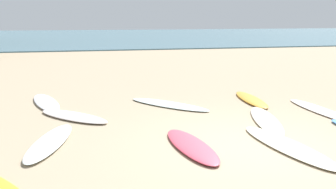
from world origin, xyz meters
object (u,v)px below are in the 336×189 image
(surfboard_4, at_px, (191,145))
(surfboard_1, at_px, (46,102))
(surfboard_6, at_px, (251,99))
(surfboard_5, at_px, (169,104))
(surfboard_2, at_px, (73,116))
(surfboard_8, at_px, (287,146))
(surfboard_9, at_px, (50,142))
(surfboard_10, at_px, (320,110))
(surfboard_0, at_px, (266,120))

(surfboard_4, bearing_deg, surfboard_1, -61.24)
(surfboard_6, bearing_deg, surfboard_5, -173.58)
(surfboard_2, relative_size, surfboard_8, 0.84)
(surfboard_2, relative_size, surfboard_4, 1.05)
(surfboard_8, bearing_deg, surfboard_6, -114.39)
(surfboard_9, bearing_deg, surfboard_1, 110.38)
(surfboard_2, bearing_deg, surfboard_1, 70.98)
(surfboard_4, xyz_separation_m, surfboard_10, (3.75, 1.72, -0.01))
(surfboard_2, xyz_separation_m, surfboard_5, (2.36, 0.68, -0.01))
(surfboard_1, relative_size, surfboard_6, 1.09)
(surfboard_1, distance_m, surfboard_8, 6.23)
(surfboard_2, relative_size, surfboard_6, 0.96)
(surfboard_8, relative_size, surfboard_9, 1.13)
(surfboard_0, relative_size, surfboard_10, 0.96)
(surfboard_5, height_order, surfboard_9, surfboard_9)
(surfboard_0, height_order, surfboard_4, surfboard_4)
(surfboard_1, xyz_separation_m, surfboard_4, (2.83, -3.98, -0.00))
(surfboard_0, height_order, surfboard_6, surfboard_6)
(surfboard_4, xyz_separation_m, surfboard_9, (-2.43, 0.73, 0.00))
(surfboard_0, bearing_deg, surfboard_10, 31.77)
(surfboard_4, bearing_deg, surfboard_10, -162.00)
(surfboard_2, height_order, surfboard_9, surfboard_9)
(surfboard_2, distance_m, surfboard_5, 2.46)
(surfboard_4, bearing_deg, surfboard_5, -101.90)
(surfboard_8, bearing_deg, surfboard_4, -21.03)
(surfboard_1, height_order, surfboard_9, surfboard_9)
(surfboard_5, xyz_separation_m, surfboard_6, (2.32, 0.05, 0.01))
(surfboard_1, relative_size, surfboard_4, 1.18)
(surfboard_8, height_order, surfboard_9, surfboard_9)
(surfboard_1, distance_m, surfboard_5, 3.24)
(surfboard_4, distance_m, surfboard_6, 4.08)
(surfboard_2, height_order, surfboard_6, surfboard_6)
(surfboard_2, relative_size, surfboard_5, 0.84)
(surfboard_1, distance_m, surfboard_10, 6.96)
(surfboard_5, bearing_deg, surfboard_8, 69.51)
(surfboard_10, bearing_deg, surfboard_0, -164.57)
(surfboard_1, bearing_deg, surfboard_10, 145.57)
(surfboard_0, bearing_deg, surfboard_6, 89.09)
(surfboard_0, height_order, surfboard_2, surfboard_2)
(surfboard_10, bearing_deg, surfboard_1, 159.68)
(surfboard_1, bearing_deg, surfboard_4, 109.97)
(surfboard_0, xyz_separation_m, surfboard_1, (-4.88, 2.78, 0.01))
(surfboard_4, bearing_deg, surfboard_2, -55.91)
(surfboard_5, xyz_separation_m, surfboard_8, (1.35, -3.44, 0.00))
(surfboard_4, height_order, surfboard_6, surfboard_6)
(surfboard_0, xyz_separation_m, surfboard_8, (-0.41, -1.56, 0.00))
(surfboard_6, height_order, surfboard_9, surfboard_9)
(surfboard_1, xyz_separation_m, surfboard_2, (0.75, -1.57, -0.00))
(surfboard_9, bearing_deg, surfboard_5, 54.40)
(surfboard_9, bearing_deg, surfboard_6, 39.00)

